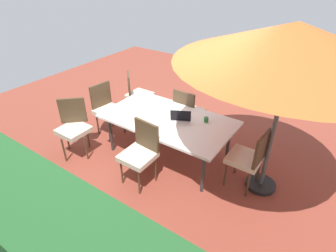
% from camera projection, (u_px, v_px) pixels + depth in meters
% --- Properties ---
extents(ground_plane, '(10.00, 10.00, 0.02)m').
position_uv_depth(ground_plane, '(168.00, 155.00, 4.80)').
color(ground_plane, brown).
extents(hedge_row, '(6.30, 0.75, 1.28)m').
position_uv_depth(hedge_row, '(29.00, 229.00, 2.73)').
color(hedge_row, '#235628').
rests_on(hedge_row, ground_plane).
extents(dining_table, '(2.11, 1.18, 0.75)m').
position_uv_depth(dining_table, '(168.00, 121.00, 4.43)').
color(dining_table, white).
rests_on(dining_table, ground_plane).
extents(patio_umbrella, '(2.74, 2.74, 2.38)m').
position_uv_depth(patio_umbrella, '(294.00, 44.00, 3.02)').
color(patio_umbrella, '#4C4C4C').
rests_on(patio_umbrella, ground_plane).
extents(chair_north, '(0.47, 0.48, 0.98)m').
position_uv_depth(chair_north, '(140.00, 151.00, 3.98)').
color(chair_north, beige).
rests_on(chair_north, ground_plane).
extents(chair_east, '(0.49, 0.48, 0.98)m').
position_uv_depth(chair_east, '(107.00, 107.00, 5.15)').
color(chair_east, beige).
rests_on(chair_east, ground_plane).
extents(chair_west, '(0.48, 0.46, 0.98)m').
position_uv_depth(chair_west, '(249.00, 156.00, 3.87)').
color(chair_west, beige).
rests_on(chair_west, ground_plane).
extents(chair_southeast, '(0.59, 0.59, 0.98)m').
position_uv_depth(chair_southeast, '(137.00, 93.00, 5.69)').
color(chair_southeast, beige).
rests_on(chair_southeast, ground_plane).
extents(chair_south, '(0.46, 0.47, 0.98)m').
position_uv_depth(chair_south, '(188.00, 111.00, 5.03)').
color(chair_south, beige).
rests_on(chair_south, ground_plane).
extents(chair_northeast, '(0.59, 0.59, 0.98)m').
position_uv_depth(chair_northeast, '(73.00, 125.00, 4.59)').
color(chair_northeast, beige).
rests_on(chair_northeast, ground_plane).
extents(laptop, '(0.40, 0.37, 0.21)m').
position_uv_depth(laptop, '(181.00, 117.00, 4.34)').
color(laptop, '#B7B7BC').
rests_on(laptop, dining_table).
extents(cup, '(0.07, 0.07, 0.08)m').
position_uv_depth(cup, '(206.00, 120.00, 4.29)').
color(cup, '#286B33').
rests_on(cup, dining_table).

